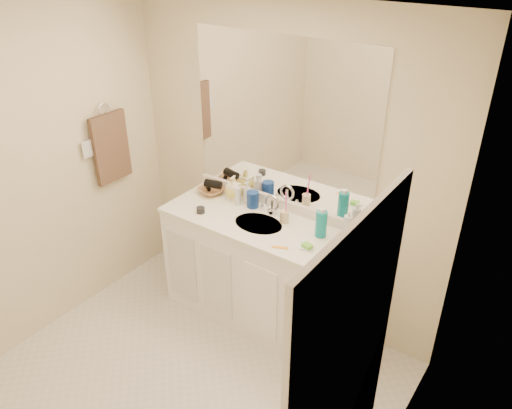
{
  "coord_description": "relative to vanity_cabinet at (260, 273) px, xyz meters",
  "views": [
    {
      "loc": [
        1.77,
        -1.53,
        2.75
      ],
      "look_at": [
        0.0,
        0.97,
        1.05
      ],
      "focal_mm": 35.0,
      "sensor_mm": 36.0,
      "label": 1
    }
  ],
  "objects": [
    {
      "name": "hair_dryer",
      "position": [
        -0.56,
        0.15,
        0.54
      ],
      "size": [
        0.15,
        0.1,
        0.07
      ],
      "primitive_type": "cylinder",
      "rotation": [
        0.0,
        1.57,
        0.23
      ],
      "color": "black",
      "rests_on": "wicker_basket"
    },
    {
      "name": "soap_bottle_cream",
      "position": [
        -0.37,
        0.18,
        0.55
      ],
      "size": [
        0.1,
        0.1,
        0.2
      ],
      "primitive_type": "imported",
      "rotation": [
        0.0,
        0.0,
        0.11
      ],
      "color": "#FFF6CF",
      "rests_on": "countertop"
    },
    {
      "name": "mirror",
      "position": [
        0.0,
        0.27,
        1.14
      ],
      "size": [
        1.48,
        0.01,
        1.2
      ],
      "primitive_type": "cube",
      "color": "white",
      "rests_on": "wall_back"
    },
    {
      "name": "soap_dish",
      "position": [
        0.45,
        -0.1,
        0.46
      ],
      "size": [
        0.09,
        0.08,
        0.01
      ],
      "primitive_type": "cube",
      "rotation": [
        0.0,
        0.0,
        0.15
      ],
      "color": "white",
      "rests_on": "countertop"
    },
    {
      "name": "vanity_cabinet",
      "position": [
        0.0,
        0.0,
        0.0
      ],
      "size": [
        1.5,
        0.55,
        0.85
      ],
      "primitive_type": "cube",
      "color": "white",
      "rests_on": "floor"
    },
    {
      "name": "countertop",
      "position": [
        0.0,
        0.0,
        0.44
      ],
      "size": [
        1.52,
        0.57,
        0.03
      ],
      "primitive_type": "cube",
      "color": "white",
      "rests_on": "vanity_cabinet"
    },
    {
      "name": "sink_basin",
      "position": [
        0.0,
        -0.02,
        0.44
      ],
      "size": [
        0.37,
        0.37,
        0.02
      ],
      "primitive_type": "cylinder",
      "color": "beige",
      "rests_on": "countertop"
    },
    {
      "name": "ceiling",
      "position": [
        0.0,
        -1.02,
        1.97
      ],
      "size": [
        2.6,
        2.6,
        0.02
      ],
      "primitive_type": "cube",
      "color": "white",
      "rests_on": "wall_back"
    },
    {
      "name": "faucet",
      "position": [
        0.0,
        0.16,
        0.51
      ],
      "size": [
        0.02,
        0.02,
        0.11
      ],
      "primitive_type": "cylinder",
      "color": "silver",
      "rests_on": "countertop"
    },
    {
      "name": "floor",
      "position": [
        0.0,
        -1.02,
        -0.42
      ],
      "size": [
        2.6,
        2.6,
        0.0
      ],
      "primitive_type": "cube",
      "color": "beige",
      "rests_on": "ground"
    },
    {
      "name": "green_soap",
      "position": [
        0.45,
        -0.1,
        0.48
      ],
      "size": [
        0.08,
        0.06,
        0.02
      ],
      "primitive_type": "cube",
      "rotation": [
        0.0,
        0.0,
        -0.25
      ],
      "color": "#69D032",
      "rests_on": "soap_dish"
    },
    {
      "name": "switch_plate",
      "position": [
        -1.27,
        -0.45,
        0.88
      ],
      "size": [
        0.01,
        0.08,
        0.13
      ],
      "primitive_type": "cube",
      "color": "silver",
      "rests_on": "wall_left"
    },
    {
      "name": "orange_comb",
      "position": [
        0.3,
        -0.19,
        0.46
      ],
      "size": [
        0.11,
        0.07,
        0.0
      ],
      "primitive_type": "cube",
      "rotation": [
        0.0,
        0.0,
        0.41
      ],
      "color": "#FCA41A",
      "rests_on": "countertop"
    },
    {
      "name": "soap_bottle_yellow",
      "position": [
        -0.38,
        0.18,
        0.55
      ],
      "size": [
        0.17,
        0.17,
        0.18
      ],
      "primitive_type": "imported",
      "rotation": [
        0.0,
        0.0,
        -0.24
      ],
      "color": "#CDC350",
      "rests_on": "countertop"
    },
    {
      "name": "toothbrush",
      "position": [
        0.15,
        0.11,
        0.6
      ],
      "size": [
        0.02,
        0.04,
        0.21
      ],
      "primitive_type": "cylinder",
      "rotation": [
        0.14,
        0.0,
        0.33
      ],
      "color": "#FF439C",
      "rests_on": "tan_cup"
    },
    {
      "name": "hand_towel",
      "position": [
        -1.25,
        -0.25,
        0.82
      ],
      "size": [
        0.04,
        0.32,
        0.55
      ],
      "primitive_type": "cube",
      "color": "#31231A",
      "rests_on": "towel_ring"
    },
    {
      "name": "clear_pump_bottle",
      "position": [
        0.6,
        0.2,
        0.53
      ],
      "size": [
        0.08,
        0.08,
        0.16
      ],
      "primitive_type": "cylinder",
      "rotation": [
        0.0,
        0.0,
        0.43
      ],
      "color": "silver",
      "rests_on": "countertop"
    },
    {
      "name": "wall_back",
      "position": [
        0.0,
        0.28,
        0.77
      ],
      "size": [
        2.6,
        0.02,
        2.4
      ],
      "primitive_type": "cube",
      "color": "beige",
      "rests_on": "floor"
    },
    {
      "name": "tan_cup",
      "position": [
        0.14,
        0.11,
        0.5
      ],
      "size": [
        0.08,
        0.08,
        0.09
      ],
      "primitive_type": "cylinder",
      "rotation": [
        0.0,
        0.0,
        -0.34
      ],
      "color": "beige",
      "rests_on": "countertop"
    },
    {
      "name": "towel_ring",
      "position": [
        -1.27,
        -0.25,
        1.12
      ],
      "size": [
        0.01,
        0.11,
        0.11
      ],
      "primitive_type": "torus",
      "rotation": [
        0.0,
        1.57,
        0.0
      ],
      "color": "silver",
      "rests_on": "wall_left"
    },
    {
      "name": "wall_right",
      "position": [
        1.3,
        -1.02,
        0.77
      ],
      "size": [
        0.02,
        2.6,
        2.4
      ],
      "primitive_type": "cube",
      "color": "beige",
      "rests_on": "floor"
    },
    {
      "name": "blue_mug",
      "position": [
        -0.18,
        0.16,
        0.52
      ],
      "size": [
        0.12,
        0.12,
        0.13
      ],
      "primitive_type": "cylinder",
      "rotation": [
        0.0,
        0.0,
        0.4
      ],
      "color": "navy",
      "rests_on": "countertop"
    },
    {
      "name": "dark_jar",
      "position": [
        -0.44,
        -0.14,
        0.48
      ],
      "size": [
        0.08,
        0.08,
        0.04
      ],
      "primitive_type": "cylinder",
      "rotation": [
        0.0,
        0.0,
        -0.29
      ],
      "color": "black",
      "rests_on": "countertop"
    },
    {
      "name": "mouthwash_bottle",
      "position": [
        0.45,
        0.09,
        0.55
      ],
      "size": [
        0.1,
        0.1,
        0.19
      ],
      "primitive_type": "cylinder",
      "rotation": [
        0.0,
        0.0,
        -0.31
      ],
      "color": "#0B838F",
      "rests_on": "countertop"
    },
    {
      "name": "extra_white_bottle",
      "position": [
        -0.29,
        0.12,
        0.53
      ],
      "size": [
        0.06,
        0.06,
        0.15
      ],
      "primitive_type": "cylinder",
      "rotation": [
        0.0,
        0.0,
        -0.28
      ],
      "color": "silver",
      "rests_on": "countertop"
    },
    {
      "name": "backsplash",
      "position": [
        0.0,
        0.26,
        0.5
      ],
      "size": [
        1.52,
        0.03,
        0.08
      ],
      "primitive_type": "cube",
      "color": "white",
      "rests_on": "countertop"
    },
    {
      "name": "wicker_basket",
      "position": [
        -0.58,
        0.15,
        0.48
      ],
      "size": [
        0.25,
        0.25,
        0.05
      ],
      "primitive_type": "imported",
      "rotation": [
        0.0,
        0.0,
        -0.26
      ],
      "color": "#9F6E40",
      "rests_on": "countertop"
    },
    {
      "name": "wall_left",
      "position": [
        -1.3,
        -1.02,
        0.77
      ],
      "size": [
        0.02,
        2.6,
        2.4
      ],
      "primitive_type": "cube",
      "color": "beige",
      "rests_on": "floor"
    },
    {
      "name": "soap_bottle_white",
      "position": [
        -0.25,
        0.19,
        0.55
      ],
      "size": [
        0.07,
        0.07,
        0.18
      ],
      "primitive_type": "imported",
      "rotation": [
        0.0,
        0.0,
        0.05
      ],
      "color": "silver",
      "rests_on": "countertop"
    }
  ]
}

